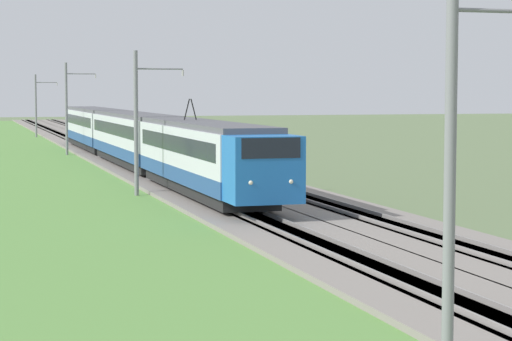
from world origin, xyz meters
The scene contains 10 objects.
ballast_main centered at (50.00, 0.00, 0.15)m, with size 240.00×4.40×0.30m.
ballast_adjacent centered at (50.00, -4.31, 0.15)m, with size 240.00×4.40×0.30m.
track_main centered at (50.00, 0.00, 0.16)m, with size 240.00×1.57×0.45m.
track_adjacent centered at (50.00, -4.31, 0.16)m, with size 240.00×1.57×0.45m.
grass_verge centered at (50.00, 6.57, 0.06)m, with size 240.00×8.81×0.12m.
passenger_train centered at (57.46, 0.00, 2.31)m, with size 61.24×2.95×4.96m.
catenary_mast_near centered at (6.80, 2.79, 3.99)m, with size 0.22×2.56×7.70m.
catenary_mast_mid centered at (39.94, 2.79, 3.81)m, with size 0.22×2.56×7.35m.
catenary_mast_far centered at (73.08, 2.79, 3.96)m, with size 0.22×2.56×7.65m.
catenary_mast_distant centered at (106.22, 2.79, 3.74)m, with size 0.22×2.56×7.21m.
Camera 1 is at (-9.41, 11.37, 5.35)m, focal length 70.00 mm.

